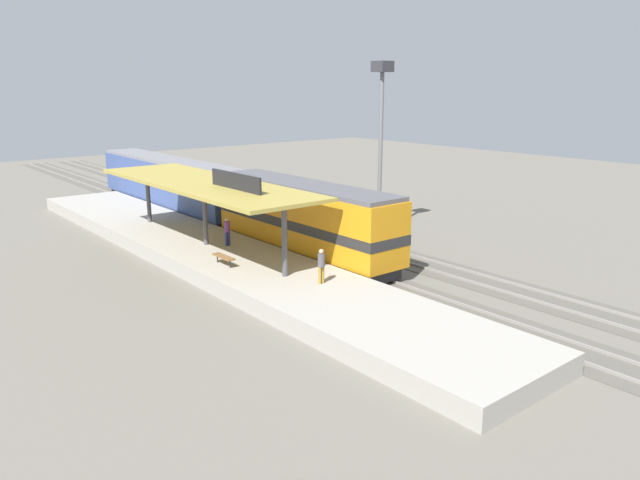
# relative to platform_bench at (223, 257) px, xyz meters

# --- Properties ---
(ground_plane) EXTENTS (120.00, 120.00, 0.00)m
(ground_plane) POSITION_rel_platform_bench_xyz_m (8.00, 4.41, -1.34)
(ground_plane) COLOR #666056
(track_near) EXTENTS (3.20, 110.00, 0.16)m
(track_near) POSITION_rel_platform_bench_xyz_m (6.00, 4.41, -1.31)
(track_near) COLOR #565249
(track_near) RESTS_ON ground
(track_far) EXTENTS (3.20, 110.00, 0.16)m
(track_far) POSITION_rel_platform_bench_xyz_m (10.60, 4.41, -1.31)
(track_far) COLOR #565249
(track_far) RESTS_ON ground
(platform) EXTENTS (6.00, 44.00, 0.90)m
(platform) POSITION_rel_platform_bench_xyz_m (1.40, 4.41, -0.89)
(platform) COLOR #9E998E
(platform) RESTS_ON ground
(station_canopy) EXTENTS (5.20, 18.00, 4.70)m
(station_canopy) POSITION_rel_platform_bench_xyz_m (1.40, 4.32, 3.19)
(station_canopy) COLOR #47474C
(station_canopy) RESTS_ON platform
(platform_bench) EXTENTS (0.44, 1.70, 0.50)m
(platform_bench) POSITION_rel_platform_bench_xyz_m (0.00, 0.00, 0.00)
(platform_bench) COLOR #333338
(platform_bench) RESTS_ON platform
(locomotive) EXTENTS (2.93, 14.43, 4.44)m
(locomotive) POSITION_rel_platform_bench_xyz_m (6.00, 0.78, 1.07)
(locomotive) COLOR #28282D
(locomotive) RESTS_ON track_near
(passenger_carriage_single) EXTENTS (2.90, 20.00, 4.24)m
(passenger_carriage_single) POSITION_rel_platform_bench_xyz_m (6.00, 18.78, 0.97)
(passenger_carriage_single) COLOR #28282D
(passenger_carriage_single) RESTS_ON track_near
(light_mast) EXTENTS (1.10, 1.10, 11.70)m
(light_mast) POSITION_rel_platform_bench_xyz_m (13.80, 2.29, 7.05)
(light_mast) COLOR slate
(light_mast) RESTS_ON ground
(person_waiting) EXTENTS (0.34, 0.34, 1.71)m
(person_waiting) POSITION_rel_platform_bench_xyz_m (2.05, -5.65, 0.51)
(person_waiting) COLOR olive
(person_waiting) RESTS_ON platform
(person_walking) EXTENTS (0.34, 0.34, 1.71)m
(person_walking) POSITION_rel_platform_bench_xyz_m (2.23, 3.33, 0.51)
(person_walking) COLOR navy
(person_walking) RESTS_ON platform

